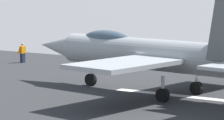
# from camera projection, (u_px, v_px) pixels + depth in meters

# --- Properties ---
(ground_plane) EXTENTS (400.00, 400.00, 0.00)m
(ground_plane) POSITION_uv_depth(u_px,v_px,m) (166.00, 95.00, 37.64)
(ground_plane) COLOR slate
(runway_strip) EXTENTS (240.00, 26.00, 0.02)m
(runway_strip) POSITION_uv_depth(u_px,v_px,m) (166.00, 95.00, 37.62)
(runway_strip) COLOR #2E2E30
(runway_strip) RESTS_ON ground
(fighter_jet) EXTENTS (17.73, 13.89, 5.56)m
(fighter_jet) POSITION_uv_depth(u_px,v_px,m) (155.00, 53.00, 37.32)
(fighter_jet) COLOR #9B9EA0
(fighter_jet) RESTS_ON ground
(crew_person) EXTENTS (0.33, 0.70, 1.59)m
(crew_person) POSITION_uv_depth(u_px,v_px,m) (23.00, 53.00, 52.47)
(crew_person) COLOR #1E2338
(crew_person) RESTS_ON ground
(marker_cone_mid) EXTENTS (0.44, 0.44, 0.55)m
(marker_cone_mid) POSITION_uv_depth(u_px,v_px,m) (176.00, 61.00, 51.19)
(marker_cone_mid) COLOR orange
(marker_cone_mid) RESTS_ON ground
(marker_cone_far) EXTENTS (0.44, 0.44, 0.55)m
(marker_cone_far) POSITION_uv_depth(u_px,v_px,m) (20.00, 50.00, 59.93)
(marker_cone_far) COLOR orange
(marker_cone_far) RESTS_ON ground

